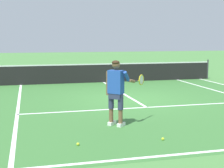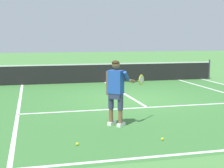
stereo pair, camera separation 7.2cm
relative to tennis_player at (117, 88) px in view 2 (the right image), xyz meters
The scene contains 10 objects.
ground_plane 4.00m from the tennis_player, 66.32° to the left, with size 80.00×80.00×0.00m, color #477F3D.
court_inner_surface 3.50m from the tennis_player, 62.41° to the left, with size 10.98×11.15×0.00m, color #387033.
line_baseline 3.02m from the tennis_player, 57.01° to the right, with size 10.98×0.10×0.01m, color white.
line_service 2.68m from the tennis_player, 51.44° to the left, with size 8.23×0.10×0.01m, color white.
line_centre_service 5.47m from the tennis_player, 73.20° to the left, with size 0.10×6.40×0.01m, color white.
line_singles_left 4.05m from the tennis_player, 130.68° to the left, with size 0.10×10.75×0.01m, color white.
tennis_net 8.51m from the tennis_player, 79.45° to the left, with size 11.96×0.08×1.07m.
tennis_player is the anchor object (origin of this frame).
tennis_ball_near_feet 2.06m from the tennis_player, 131.89° to the right, with size 0.07×0.07×0.07m, color #CCE02D.
tennis_ball_by_baseline 1.88m from the tennis_player, 65.12° to the right, with size 0.07×0.07×0.07m, color #CCE02D.
Camera 2 is at (-3.69, -11.73, 2.29)m, focal length 53.29 mm.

